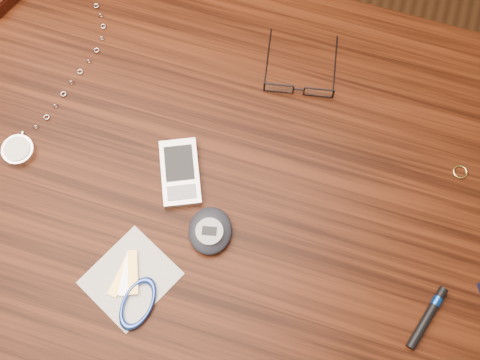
# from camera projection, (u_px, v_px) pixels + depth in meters

# --- Properties ---
(ground) EXTENTS (3.80, 3.80, 0.00)m
(ground) POSITION_uv_depth(u_px,v_px,m) (219.00, 272.00, 1.56)
(ground) COLOR #472814
(ground) RESTS_ON ground
(desk) EXTENTS (1.00, 0.70, 0.75)m
(desk) POSITION_uv_depth(u_px,v_px,m) (205.00, 196.00, 0.95)
(desk) COLOR #3A1609
(desk) RESTS_ON ground
(eyeglasses) EXTENTS (0.12, 0.12, 0.02)m
(eyeglasses) POSITION_uv_depth(u_px,v_px,m) (299.00, 87.00, 0.89)
(eyeglasses) COLOR black
(eyeglasses) RESTS_ON desk
(gold_ring) EXTENTS (0.03, 0.03, 0.00)m
(gold_ring) POSITION_uv_depth(u_px,v_px,m) (460.00, 172.00, 0.85)
(gold_ring) COLOR #E2C568
(gold_ring) RESTS_ON desk
(pocket_watch) EXTENTS (0.07, 0.29, 0.01)m
(pocket_watch) POSITION_uv_depth(u_px,v_px,m) (21.00, 145.00, 0.86)
(pocket_watch) COLOR silver
(pocket_watch) RESTS_ON desk
(pda_phone) EXTENTS (0.09, 0.11, 0.01)m
(pda_phone) POSITION_uv_depth(u_px,v_px,m) (180.00, 173.00, 0.85)
(pda_phone) COLOR silver
(pda_phone) RESTS_ON desk
(pedometer) EXTENTS (0.07, 0.08, 0.03)m
(pedometer) POSITION_uv_depth(u_px,v_px,m) (210.00, 231.00, 0.81)
(pedometer) COLOR #21222C
(pedometer) RESTS_ON desk
(notepad_keys) EXTENTS (0.13, 0.14, 0.01)m
(notepad_keys) POSITION_uv_depth(u_px,v_px,m) (134.00, 291.00, 0.79)
(notepad_keys) COLOR white
(notepad_keys) RESTS_ON desk
(black_blue_pen) EXTENTS (0.04, 0.09, 0.01)m
(black_blue_pen) POSITION_uv_depth(u_px,v_px,m) (428.00, 316.00, 0.78)
(black_blue_pen) COLOR black
(black_blue_pen) RESTS_ON desk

